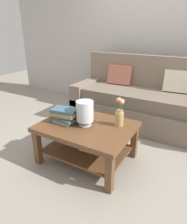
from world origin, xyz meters
TOP-DOWN VIEW (x-y plane):
  - ground_plane at (0.00, 0.00)m, footprint 10.00×10.00m
  - back_wall at (0.00, 1.65)m, footprint 6.40×0.12m
  - couch at (0.15, 0.90)m, footprint 2.19×0.90m
  - coffee_table at (-0.10, -0.43)m, footprint 1.02×0.78m
  - book_stack_main at (-0.36, -0.48)m, footprint 0.33×0.24m
  - glass_hurricane_vase at (-0.11, -0.44)m, footprint 0.19×0.19m
  - flower_pitcher at (0.22, -0.26)m, footprint 0.10×0.10m

SIDE VIEW (x-z plane):
  - ground_plane at x=0.00m, z-range 0.00..0.00m
  - coffee_table at x=-0.10m, z-range 0.10..0.56m
  - couch at x=0.15m, z-range -0.17..0.89m
  - book_stack_main at x=-0.36m, z-range 0.46..0.62m
  - flower_pitcher at x=0.22m, z-range 0.43..0.74m
  - glass_hurricane_vase at x=-0.11m, z-range 0.48..0.76m
  - back_wall at x=0.00m, z-range 0.00..2.70m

